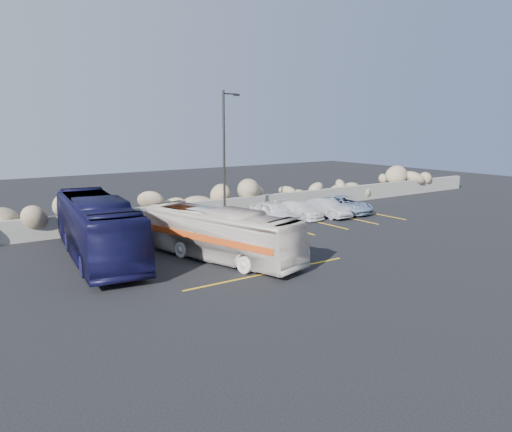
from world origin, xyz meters
TOP-DOWN VIEW (x-y plane):
  - ground at (0.00, 0.00)m, footprint 90.00×90.00m
  - seawall at (0.00, 12.00)m, footprint 60.00×0.40m
  - riprap_pile at (0.00, 13.20)m, footprint 54.00×2.80m
  - parking_lines at (4.64, 5.57)m, footprint 18.16×9.36m
  - lamppost at (2.56, 9.50)m, footprint 1.14×0.18m
  - vintage_bus at (-1.63, 3.12)m, footprint 4.13×8.73m
  - tour_coach at (-6.07, 6.56)m, footprint 3.75×10.51m
  - car_a at (5.41, 8.44)m, footprint 1.86×4.10m
  - car_b at (9.61, 8.18)m, footprint 1.28×3.63m
  - car_c at (7.82, 8.89)m, footprint 1.72×3.83m
  - car_d at (11.62, 8.53)m, footprint 1.98×4.24m

SIDE VIEW (x-z plane):
  - ground at x=0.00m, z-range 0.00..0.00m
  - parking_lines at x=4.64m, z-range 0.00..0.01m
  - car_c at x=7.82m, z-range 0.00..1.09m
  - car_d at x=11.62m, z-range 0.00..1.17m
  - car_b at x=9.61m, z-range 0.00..1.19m
  - seawall at x=0.00m, z-range 0.00..1.20m
  - car_a at x=5.41m, z-range 0.00..1.36m
  - vintage_bus at x=-1.63m, z-range 0.00..2.37m
  - riprap_pile at x=0.00m, z-range 0.00..2.60m
  - tour_coach at x=-6.07m, z-range 0.00..2.86m
  - lamppost at x=2.56m, z-range 0.30..8.30m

